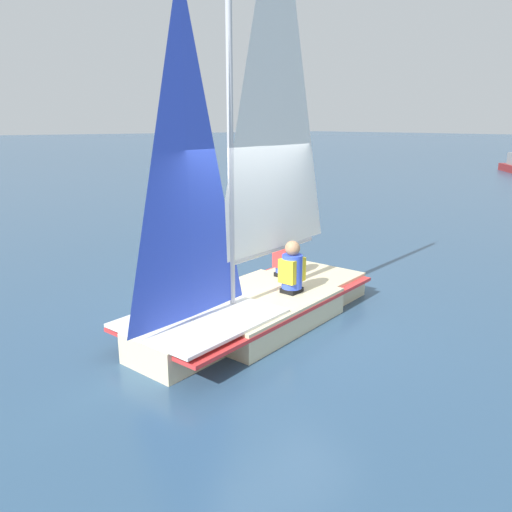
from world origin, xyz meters
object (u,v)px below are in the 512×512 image
Objects in this scene: sailboat_main at (256,264)px; buoy_marker at (286,207)px; sailor_helm at (292,277)px; sailor_crew at (285,262)px.

buoy_marker is (-6.59, 6.32, -0.66)m from sailboat_main.
buoy_marker reaches higher than sailor_helm.
sailor_helm is at bearing 43.15° from sailor_crew.
sailor_crew is at bearing -136.85° from sailor_helm.
sailor_helm is at bearing -40.56° from buoy_marker.
sailboat_main is 4.71× the size of buoy_marker.
sailboat_main is at bearing -43.80° from buoy_marker.
sailor_helm is 0.89× the size of buoy_marker.
buoy_marker reaches higher than sailor_crew.
sailor_helm is 1.00× the size of sailor_crew.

